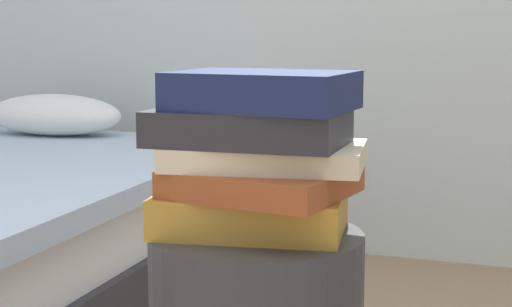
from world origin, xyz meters
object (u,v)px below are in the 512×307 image
object	(u,v)px
book_ochre	(251,212)
book_cream	(266,156)
book_rust	(262,181)
book_navy	(262,91)
book_charcoal	(248,127)

from	to	relation	value
book_ochre	book_cream	xyz separation A→B (m)	(0.02, 0.00, 0.09)
book_cream	book_rust	bearing A→B (deg)	-110.58
book_rust	book_navy	bearing A→B (deg)	-65.28
book_rust	book_ochre	bearing A→B (deg)	161.04
book_ochre	book_cream	world-z (taller)	book_cream
book_ochre	book_charcoal	xyz separation A→B (m)	(0.00, -0.01, 0.13)
book_ochre	book_cream	bearing A→B (deg)	-3.54
book_ochre	book_rust	xyz separation A→B (m)	(0.02, -0.01, 0.05)
book_ochre	book_charcoal	size ratio (longest dim) A/B	0.99
book_ochre	book_navy	world-z (taller)	book_navy
book_cream	book_charcoal	size ratio (longest dim) A/B	1.03
book_ochre	book_cream	distance (m)	0.09
book_rust	book_navy	distance (m)	0.13
book_cream	book_navy	bearing A→B (deg)	-105.78
book_navy	book_cream	bearing A→B (deg)	85.81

